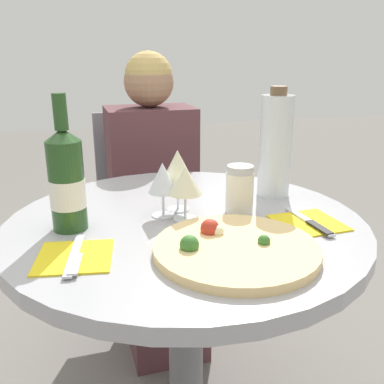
{
  "coord_description": "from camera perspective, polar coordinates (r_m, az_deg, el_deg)",
  "views": [
    {
      "loc": [
        -0.27,
        -0.96,
        1.16
      ],
      "look_at": [
        -0.01,
        -0.09,
        0.86
      ],
      "focal_mm": 40.0,
      "sensor_mm": 36.0,
      "label": 1
    }
  ],
  "objects": [
    {
      "name": "sugar_shaker",
      "position": [
        1.11,
        6.37,
        0.34
      ],
      "size": [
        0.07,
        0.07,
        0.13
      ],
      "color": "silver",
      "rests_on": "dining_table"
    },
    {
      "name": "wine_glass_front_right",
      "position": [
        1.05,
        -0.97,
        1.48
      ],
      "size": [
        0.08,
        0.08,
        0.14
      ],
      "color": "silver",
      "rests_on": "dining_table"
    },
    {
      "name": "place_setting_right",
      "position": [
        1.08,
        15.34,
        -3.98
      ],
      "size": [
        0.16,
        0.19,
        0.01
      ],
      "color": "yellow",
      "rests_on": "dining_table"
    },
    {
      "name": "wine_bottle",
      "position": [
        1.02,
        -16.37,
        1.47
      ],
      "size": [
        0.08,
        0.08,
        0.32
      ],
      "color": "#23471E",
      "rests_on": "dining_table"
    },
    {
      "name": "tall_carafe",
      "position": [
        1.24,
        11.06,
        6.1
      ],
      "size": [
        0.09,
        0.09,
        0.31
      ],
      "color": "silver",
      "rests_on": "dining_table"
    },
    {
      "name": "wine_glass_back_right",
      "position": [
        1.1,
        -1.92,
        3.48
      ],
      "size": [
        0.08,
        0.08,
        0.16
      ],
      "color": "silver",
      "rests_on": "dining_table"
    },
    {
      "name": "wine_glass_center",
      "position": [
        1.07,
        -3.93,
        1.78
      ],
      "size": [
        0.07,
        0.07,
        0.14
      ],
      "color": "silver",
      "rests_on": "dining_table"
    },
    {
      "name": "seated_diner",
      "position": [
        1.74,
        -4.74,
        -3.18
      ],
      "size": [
        0.34,
        0.48,
        1.16
      ],
      "rotation": [
        0.0,
        0.0,
        3.14
      ],
      "color": "#512D33",
      "rests_on": "ground_plane"
    },
    {
      "name": "chair_behind_diner",
      "position": [
        1.91,
        -5.63,
        -4.19
      ],
      "size": [
        0.42,
        0.42,
        0.91
      ],
      "rotation": [
        0.0,
        0.0,
        3.14
      ],
      "color": "slate",
      "rests_on": "ground_plane"
    },
    {
      "name": "pizza_large",
      "position": [
        0.9,
        5.64,
        -7.42
      ],
      "size": [
        0.35,
        0.35,
        0.05
      ],
      "color": "#E5C17F",
      "rests_on": "dining_table"
    },
    {
      "name": "dining_table",
      "position": [
        1.15,
        -0.85,
        -11.83
      ],
      "size": [
        0.89,
        0.89,
        0.76
      ],
      "color": "slate",
      "rests_on": "ground_plane"
    },
    {
      "name": "place_setting_left",
      "position": [
        0.91,
        -15.39,
        -8.34
      ],
      "size": [
        0.17,
        0.19,
        0.01
      ],
      "color": "yellow",
      "rests_on": "dining_table"
    }
  ]
}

